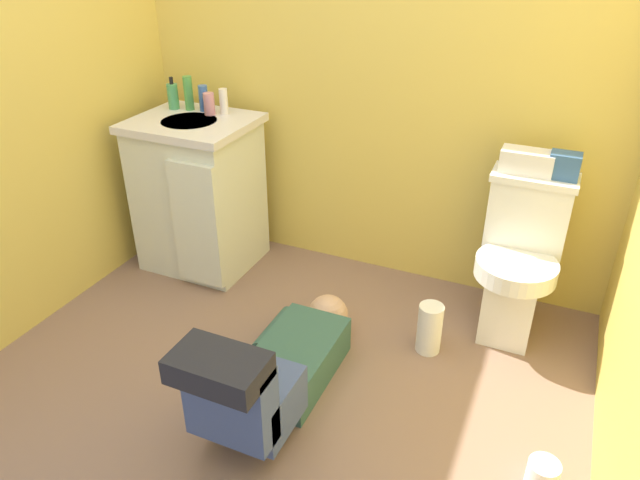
# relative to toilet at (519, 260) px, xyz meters

# --- Properties ---
(ground_plane) EXTENTS (2.96, 2.99, 0.04)m
(ground_plane) POSITION_rel_toilet_xyz_m (-0.83, -0.72, -0.39)
(ground_plane) COLOR #866552
(wall_back) EXTENTS (2.62, 0.08, 2.40)m
(wall_back) POSITION_rel_toilet_xyz_m (-0.83, 0.32, 0.83)
(wall_back) COLOR #E1C052
(wall_back) RESTS_ON ground_plane
(toilet) EXTENTS (0.36, 0.46, 0.75)m
(toilet) POSITION_rel_toilet_xyz_m (0.00, 0.00, 0.00)
(toilet) COLOR white
(toilet) RESTS_ON ground_plane
(vanity_cabinet) EXTENTS (0.60, 0.53, 0.82)m
(vanity_cabinet) POSITION_rel_toilet_xyz_m (-1.65, -0.06, 0.05)
(vanity_cabinet) COLOR silver
(vanity_cabinet) RESTS_ON ground_plane
(faucet) EXTENTS (0.02, 0.02, 0.10)m
(faucet) POSITION_rel_toilet_xyz_m (-1.66, 0.08, 0.50)
(faucet) COLOR silver
(faucet) RESTS_ON vanity_cabinet
(person_plumber) EXTENTS (0.39, 1.06, 0.52)m
(person_plumber) POSITION_rel_toilet_xyz_m (-0.77, -0.89, -0.19)
(person_plumber) COLOR #33594C
(person_plumber) RESTS_ON ground_plane
(tissue_box) EXTENTS (0.22, 0.11, 0.10)m
(tissue_box) POSITION_rel_toilet_xyz_m (-0.04, 0.09, 0.43)
(tissue_box) COLOR silver
(tissue_box) RESTS_ON toilet
(toiletry_bag) EXTENTS (0.12, 0.09, 0.11)m
(toiletry_bag) POSITION_rel_toilet_xyz_m (0.11, 0.09, 0.44)
(toiletry_bag) COLOR #33598C
(toiletry_bag) RESTS_ON toilet
(soap_dispenser) EXTENTS (0.06, 0.06, 0.17)m
(soap_dispenser) POSITION_rel_toilet_xyz_m (-1.85, 0.06, 0.52)
(soap_dispenser) COLOR #489C5E
(soap_dispenser) RESTS_ON vanity_cabinet
(bottle_green) EXTENTS (0.05, 0.05, 0.17)m
(bottle_green) POSITION_rel_toilet_xyz_m (-1.76, 0.08, 0.54)
(bottle_green) COLOR #4C9F4A
(bottle_green) RESTS_ON vanity_cabinet
(bottle_blue) EXTENTS (0.05, 0.05, 0.13)m
(bottle_blue) POSITION_rel_toilet_xyz_m (-1.68, 0.10, 0.52)
(bottle_blue) COLOR #3E6BBA
(bottle_blue) RESTS_ON vanity_cabinet
(bottle_pink) EXTENTS (0.06, 0.06, 0.11)m
(bottle_pink) POSITION_rel_toilet_xyz_m (-1.62, 0.05, 0.51)
(bottle_pink) COLOR pink
(bottle_pink) RESTS_ON vanity_cabinet
(bottle_white) EXTENTS (0.04, 0.04, 0.13)m
(bottle_white) POSITION_rel_toilet_xyz_m (-1.55, 0.09, 0.52)
(bottle_white) COLOR white
(bottle_white) RESTS_ON vanity_cabinet
(paper_towel_roll) EXTENTS (0.11, 0.11, 0.24)m
(paper_towel_roll) POSITION_rel_toilet_xyz_m (-0.30, -0.32, -0.25)
(paper_towel_roll) COLOR white
(paper_towel_roll) RESTS_ON ground_plane
(toilet_paper_roll) EXTENTS (0.11, 0.11, 0.10)m
(toilet_paper_roll) POSITION_rel_toilet_xyz_m (0.25, -0.87, -0.32)
(toilet_paper_roll) COLOR white
(toilet_paper_roll) RESTS_ON ground_plane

